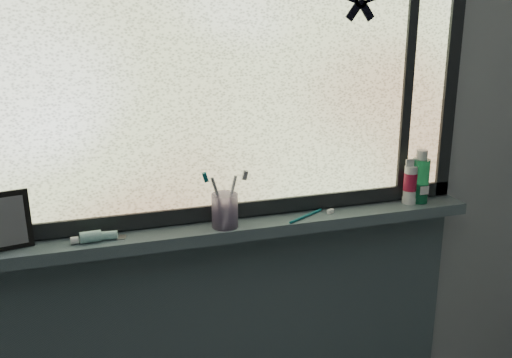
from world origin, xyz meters
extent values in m
cube|color=#9EA3A8|center=(0.00, 1.30, 1.25)|extent=(3.00, 0.01, 2.50)
cube|color=#4A5B63|center=(0.00, 1.23, 1.00)|extent=(1.62, 0.14, 0.04)
cube|color=#4A5B63|center=(0.00, 1.29, 0.49)|extent=(1.62, 0.02, 0.98)
cube|color=silver|center=(0.00, 1.28, 1.53)|extent=(1.50, 0.01, 1.00)
cube|color=black|center=(0.00, 1.28, 1.05)|extent=(1.60, 0.03, 0.05)
cube|color=black|center=(0.78, 1.28, 1.53)|extent=(0.05, 0.03, 1.10)
cube|color=black|center=(0.60, 1.28, 1.53)|extent=(0.03, 0.03, 1.00)
cube|color=black|center=(-0.73, 1.24, 1.11)|extent=(0.15, 0.09, 0.17)
cylinder|color=#A992C1|center=(-0.08, 1.21, 1.08)|extent=(0.10, 0.10, 0.11)
cylinder|color=#1B8C55|center=(0.65, 1.23, 1.12)|extent=(0.08, 0.08, 0.16)
cylinder|color=silver|center=(0.61, 1.23, 1.11)|extent=(0.06, 0.06, 0.12)
camera|label=1|loc=(-0.52, -0.46, 1.69)|focal=40.00mm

